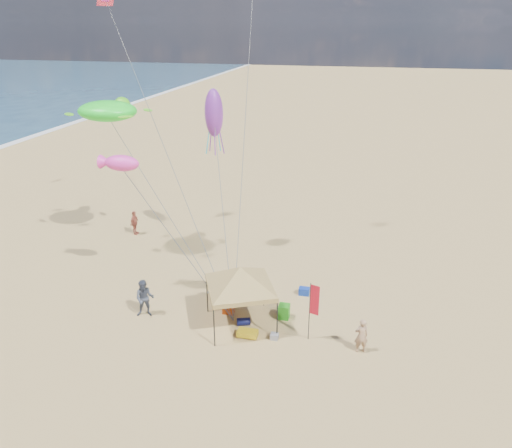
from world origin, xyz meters
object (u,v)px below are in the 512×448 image
object	(u,v)px
cooler_blue	(304,291)
chair_yellow	(217,293)
beach_cart	(248,333)
person_near_a	(361,336)
feather_flag	(313,303)
cooler_red	(229,310)
person_near_c	(216,291)
person_far_a	(135,223)
person_near_b	(145,298)
canopy_tent	(240,269)
chair_green	(284,311)

from	to	relation	value
cooler_blue	chair_yellow	distance (m)	4.46
beach_cart	person_near_a	bearing A→B (deg)	1.41
feather_flag	cooler_blue	world-z (taller)	feather_flag
person_near_a	cooler_red	bearing A→B (deg)	-31.40
person_near_c	person_far_a	world-z (taller)	person_far_a
cooler_blue	person_near_b	distance (m)	8.01
cooler_blue	person_far_a	bearing A→B (deg)	157.03
chair_yellow	beach_cart	distance (m)	3.56
cooler_red	cooler_blue	bearing A→B (deg)	37.72
feather_flag	cooler_red	distance (m)	4.67
feather_flag	person_near_c	distance (m)	5.40
cooler_blue	beach_cart	distance (m)	4.63
canopy_tent	person_near_c	size ratio (longest dim) A/B	3.27
person_near_a	person_near_b	size ratio (longest dim) A/B	0.85
canopy_tent	chair_yellow	size ratio (longest dim) A/B	7.27
feather_flag	chair_yellow	bearing A→B (deg)	155.62
cooler_red	chair_yellow	world-z (taller)	chair_yellow
canopy_tent	chair_yellow	distance (m)	3.58
cooler_blue	beach_cart	xyz separation A→B (m)	(-1.94, -4.21, 0.01)
canopy_tent	feather_flag	size ratio (longest dim) A/B	1.80
cooler_red	canopy_tent	bearing A→B (deg)	-43.14
canopy_tent	cooler_blue	distance (m)	4.94
cooler_red	person_near_b	bearing A→B (deg)	-163.71
feather_flag	person_far_a	bearing A→B (deg)	145.40
canopy_tent	person_near_c	world-z (taller)	canopy_tent
canopy_tent	cooler_red	bearing A→B (deg)	136.86
chair_green	person_near_a	world-z (taller)	person_near_a
person_near_b	person_near_c	distance (m)	3.44
feather_flag	chair_yellow	world-z (taller)	feather_flag
beach_cart	person_near_b	size ratio (longest dim) A/B	0.48
chair_green	chair_yellow	size ratio (longest dim) A/B	1.00
cooler_blue	person_near_c	size ratio (longest dim) A/B	0.35
feather_flag	cooler_blue	distance (m)	4.24
person_near_c	person_far_a	xyz separation A→B (m)	(-7.85, 7.02, 0.03)
person_near_a	person_far_a	bearing A→B (deg)	-49.20
chair_green	beach_cart	size ratio (longest dim) A/B	0.78
feather_flag	chair_green	bearing A→B (deg)	136.12
cooler_red	beach_cart	size ratio (longest dim) A/B	0.60
canopy_tent	beach_cart	bearing A→B (deg)	-58.21
cooler_red	beach_cart	world-z (taller)	cooler_red
feather_flag	person_near_a	xyz separation A→B (m)	(2.12, -0.31, -1.10)
cooler_red	person_near_c	xyz separation A→B (m)	(-0.79, 0.60, 0.59)
cooler_red	chair_yellow	size ratio (longest dim) A/B	0.77
canopy_tent	person_near_a	size ratio (longest dim) A/B	3.18
chair_green	person_near_b	world-z (taller)	person_near_b
cooler_red	person_far_a	distance (m)	11.54
chair_yellow	person_near_a	xyz separation A→B (m)	(7.20, -2.61, 0.45)
cooler_red	person_near_c	bearing A→B (deg)	142.72
canopy_tent	cooler_blue	size ratio (longest dim) A/B	9.43
chair_yellow	person_near_c	bearing A→B (deg)	-76.57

